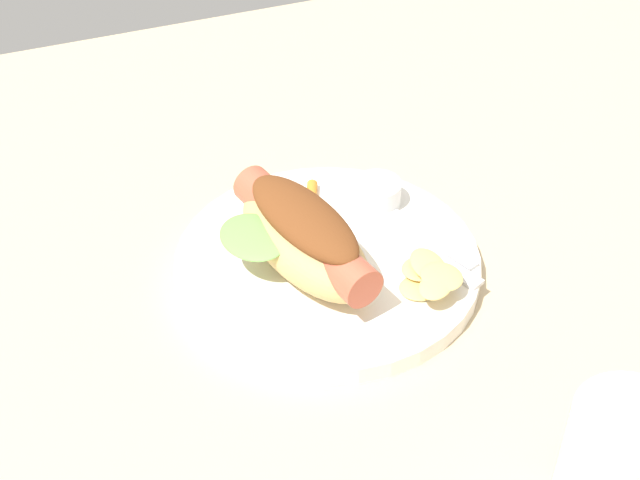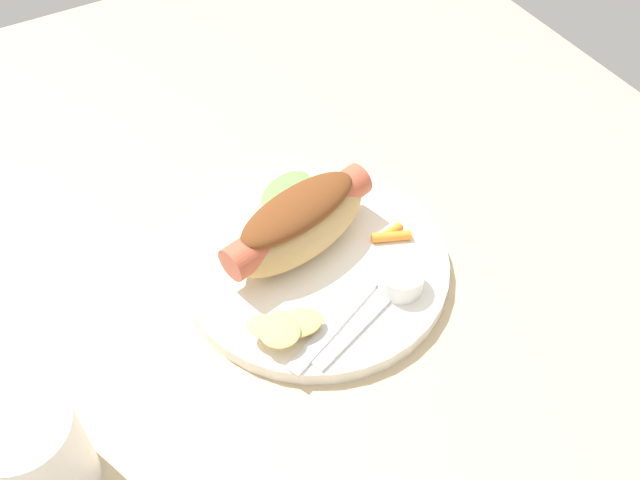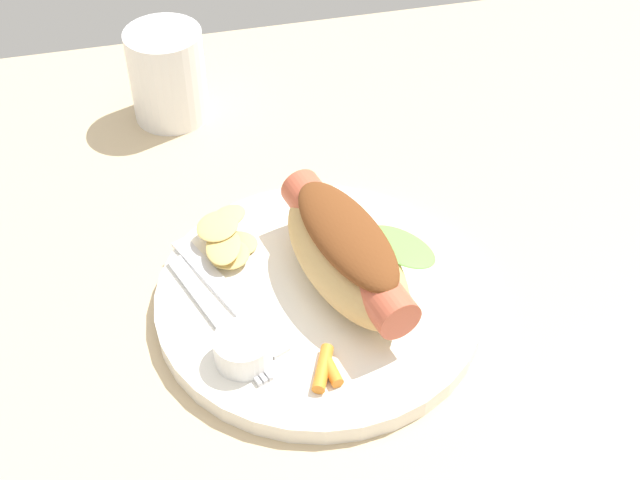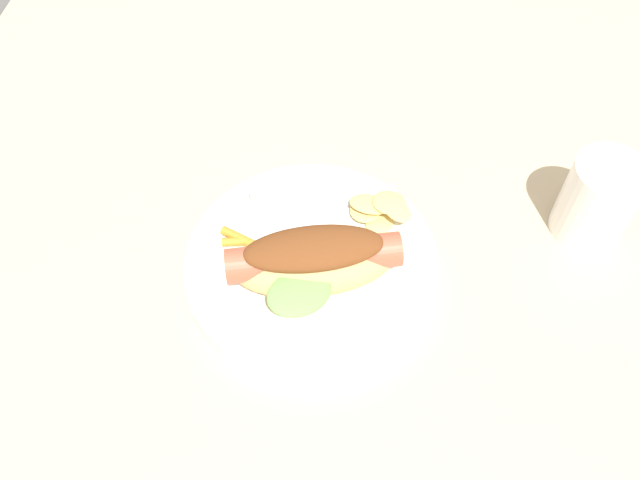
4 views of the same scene
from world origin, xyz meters
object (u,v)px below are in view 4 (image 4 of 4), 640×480
(chips_pile, at_px, (380,209))
(carrot_garnish, at_px, (237,239))
(plate, at_px, (311,264))
(fork, at_px, (315,194))
(knife, at_px, (331,205))
(sauce_ramekin, at_px, (270,196))
(drinking_cup, at_px, (598,200))
(hot_dog, at_px, (314,260))

(chips_pile, relative_size, carrot_garnish, 1.94)
(plate, height_order, chips_pile, chips_pile)
(fork, xyz_separation_m, knife, (0.01, 0.02, -0.00))
(sauce_ramekin, bearing_deg, fork, 107.71)
(plate, relative_size, chips_pile, 3.37)
(knife, xyz_separation_m, drinking_cup, (-0.01, 0.27, 0.03))
(fork, bearing_deg, drinking_cup, 160.18)
(plate, height_order, fork, fork)
(knife, bearing_deg, drinking_cup, 159.07)
(chips_pile, bearing_deg, plate, -45.94)
(hot_dog, relative_size, chips_pile, 2.20)
(plate, distance_m, chips_pile, 0.09)
(chips_pile, bearing_deg, knife, -98.77)
(chips_pile, bearing_deg, sauce_ramekin, -93.01)
(knife, bearing_deg, sauce_ramekin, -22.19)
(fork, bearing_deg, chips_pile, 143.47)
(drinking_cup, bearing_deg, knife, -87.04)
(carrot_garnish, bearing_deg, drinking_cup, 101.11)
(fork, distance_m, drinking_cup, 0.29)
(chips_pile, distance_m, carrot_garnish, 0.15)
(plate, height_order, sauce_ramekin, sauce_ramekin)
(hot_dog, height_order, sauce_ramekin, hot_dog)
(hot_dog, height_order, carrot_garnish, hot_dog)
(chips_pile, xyz_separation_m, carrot_garnish, (0.05, -0.14, -0.01))
(hot_dog, xyz_separation_m, sauce_ramekin, (-0.09, -0.06, -0.02))
(carrot_garnish, relative_size, drinking_cup, 0.42)
(hot_dog, distance_m, fork, 0.11)
(hot_dog, bearing_deg, chips_pile, -138.07)
(sauce_ramekin, distance_m, knife, 0.06)
(knife, height_order, carrot_garnish, carrot_garnish)
(plate, xyz_separation_m, knife, (-0.07, 0.01, 0.01))
(knife, bearing_deg, carrot_garnish, 8.35)
(sauce_ramekin, bearing_deg, drinking_cup, 92.71)
(knife, bearing_deg, hot_dog, 61.75)
(chips_pile, bearing_deg, carrot_garnish, -70.97)
(carrot_garnish, bearing_deg, knife, 122.23)
(plate, bearing_deg, chips_pile, 134.06)
(knife, bearing_deg, fork, -58.59)
(carrot_garnish, bearing_deg, fork, 134.06)
(hot_dog, distance_m, sauce_ramekin, 0.11)
(hot_dog, bearing_deg, sauce_ramekin, -71.64)
(plate, bearing_deg, carrot_garnish, -99.53)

